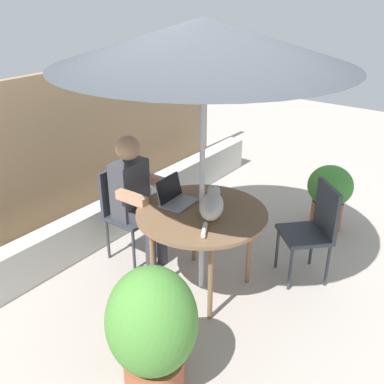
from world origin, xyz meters
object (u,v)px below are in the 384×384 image
(chair_occupied, at_px, (125,206))
(potted_plant_near_fence, at_px, (152,328))
(patio_umbrella, at_px, (204,42))
(cat, at_px, (212,205))
(chair_empty, at_px, (315,225))
(person_seated, at_px, (136,194))
(potted_plant_by_chair, at_px, (329,194))
(laptop, at_px, (174,196))
(patio_table, at_px, (202,218))

(chair_occupied, xyz_separation_m, potted_plant_near_fence, (-1.06, -1.28, -0.03))
(patio_umbrella, relative_size, cat, 3.74)
(chair_empty, height_order, person_seated, person_seated)
(patio_umbrella, bearing_deg, potted_plant_near_fence, -160.36)
(chair_empty, relative_size, potted_plant_by_chair, 1.25)
(laptop, bearing_deg, potted_plant_by_chair, -25.08)
(person_seated, xyz_separation_m, potted_plant_near_fence, (-1.06, -1.12, -0.20))
(chair_empty, height_order, cat, cat)
(person_seated, height_order, laptop, person_seated)
(cat, xyz_separation_m, potted_plant_by_chair, (1.64, -0.40, -0.42))
(chair_occupied, bearing_deg, chair_empty, -65.63)
(patio_umbrella, height_order, potted_plant_by_chair, patio_umbrella)
(patio_umbrella, bearing_deg, potted_plant_by_chair, -16.29)
(patio_table, distance_m, cat, 0.17)
(person_seated, bearing_deg, laptop, -90.13)
(laptop, bearing_deg, potted_plant_near_fence, -147.68)
(patio_table, distance_m, chair_empty, 1.02)
(patio_table, height_order, chair_occupied, chair_occupied)
(laptop, bearing_deg, patio_umbrella, -89.80)
(patio_table, xyz_separation_m, potted_plant_near_fence, (-1.06, -0.38, -0.19))
(person_seated, distance_m, potted_plant_near_fence, 1.56)
(chair_empty, height_order, potted_plant_near_fence, potted_plant_near_fence)
(person_seated, xyz_separation_m, cat, (0.02, -0.83, 0.13))
(patio_table, height_order, laptop, laptop)
(patio_umbrella, xyz_separation_m, chair_occupied, (0.00, 0.90, -1.55))
(cat, bearing_deg, laptop, 92.59)
(patio_table, bearing_deg, laptop, 90.20)
(chair_occupied, height_order, potted_plant_near_fence, potted_plant_near_fence)
(patio_umbrella, bearing_deg, chair_occupied, 90.00)
(potted_plant_near_fence, bearing_deg, cat, 15.20)
(patio_table, xyz_separation_m, patio_umbrella, (0.00, 0.00, 1.39))
(person_seated, xyz_separation_m, potted_plant_by_chair, (1.66, -1.22, -0.29))
(chair_empty, height_order, potted_plant_by_chair, chair_empty)
(chair_occupied, bearing_deg, person_seated, -90.00)
(patio_table, height_order, patio_umbrella, patio_umbrella)
(chair_empty, distance_m, potted_plant_by_chair, 0.97)
(chair_occupied, height_order, chair_empty, same)
(person_seated, bearing_deg, cat, -88.88)
(patio_table, xyz_separation_m, chair_empty, (0.72, -0.70, -0.16))
(patio_umbrella, xyz_separation_m, laptop, (-0.00, 0.29, -1.26))
(cat, bearing_deg, potted_plant_by_chair, -13.64)
(patio_umbrella, bearing_deg, laptop, 90.20)
(laptop, height_order, potted_plant_by_chair, laptop)
(patio_table, xyz_separation_m, laptop, (-0.00, 0.29, 0.12))
(person_seated, distance_m, potted_plant_by_chair, 2.08)
(patio_table, height_order, chair_empty, chair_empty)
(potted_plant_near_fence, bearing_deg, potted_plant_by_chair, -2.23)
(potted_plant_by_chair, bearing_deg, person_seated, 143.59)
(patio_umbrella, distance_m, chair_occupied, 1.79)
(patio_table, distance_m, patio_umbrella, 1.39)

